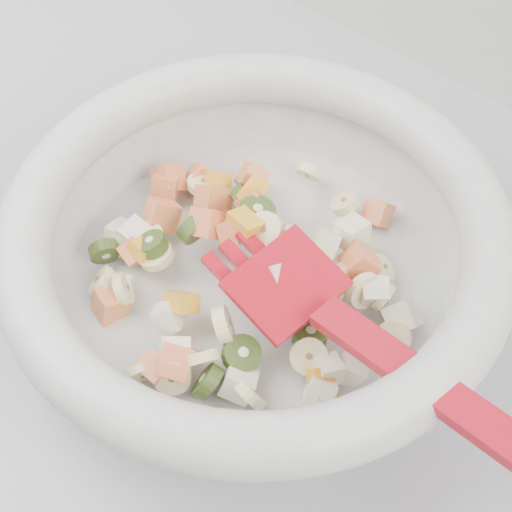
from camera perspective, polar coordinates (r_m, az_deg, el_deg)
The scene contains 2 objects.
counter at distance 1.08m, azimuth -6.37°, elevation -10.05°, with size 2.00×0.60×0.90m, color #98979C.
mixing_bowl at distance 0.56m, azimuth 0.01°, elevation 0.48°, with size 0.48×0.36×0.12m.
Camera 1 is at (0.41, 1.15, 1.40)m, focal length 55.00 mm.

